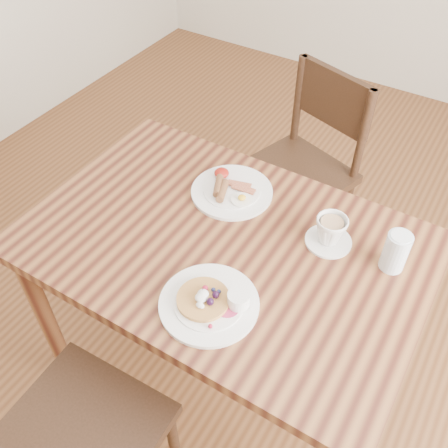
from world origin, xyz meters
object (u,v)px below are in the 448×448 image
(breakfast_plate, at_px, (231,190))
(teacup_saucer, at_px, (330,232))
(dining_table, at_px, (224,262))
(chair_near, at_px, (61,447))
(water_glass, at_px, (396,252))
(chair_far, at_px, (304,163))
(pancake_plate, at_px, (211,302))

(breakfast_plate, distance_m, teacup_saucer, 0.37)
(dining_table, xyz_separation_m, teacup_saucer, (0.27, 0.16, 0.14))
(chair_near, bearing_deg, water_glass, 53.67)
(chair_far, xyz_separation_m, breakfast_plate, (-0.02, -0.58, 0.27))
(chair_far, bearing_deg, chair_near, 106.95)
(teacup_saucer, bearing_deg, chair_far, 118.70)
(dining_table, bearing_deg, chair_near, -98.70)
(chair_far, relative_size, breakfast_plate, 3.26)
(dining_table, relative_size, chair_far, 1.36)
(teacup_saucer, bearing_deg, dining_table, -149.65)
(dining_table, distance_m, chair_far, 0.80)
(breakfast_plate, height_order, teacup_saucer, teacup_saucer)
(breakfast_plate, bearing_deg, water_glass, -3.13)
(dining_table, relative_size, chair_near, 1.36)
(chair_near, relative_size, water_glass, 7.09)
(chair_far, distance_m, pancake_plate, 1.05)
(dining_table, bearing_deg, breakfast_plate, 115.72)
(chair_far, distance_m, water_glass, 0.87)
(dining_table, bearing_deg, pancake_plate, -66.78)
(pancake_plate, bearing_deg, breakfast_plate, 114.41)
(water_glass, bearing_deg, teacup_saucer, -177.90)
(dining_table, distance_m, teacup_saucer, 0.34)
(chair_far, xyz_separation_m, pancake_plate, (0.16, -1.00, 0.27))
(pancake_plate, distance_m, water_glass, 0.53)
(chair_far, relative_size, water_glass, 7.09)
(chair_far, bearing_deg, breakfast_plate, 105.83)
(dining_table, height_order, water_glass, water_glass)
(teacup_saucer, distance_m, water_glass, 0.19)
(chair_near, xyz_separation_m, water_glass, (0.56, 0.83, 0.32))
(dining_table, height_order, breakfast_plate, breakfast_plate)
(pancake_plate, relative_size, breakfast_plate, 1.00)
(chair_near, bearing_deg, dining_table, 79.11)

